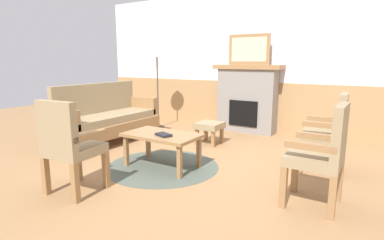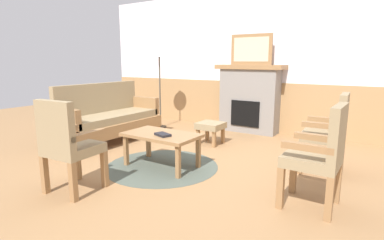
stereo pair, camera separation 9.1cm
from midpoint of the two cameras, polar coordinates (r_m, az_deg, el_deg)
ground_plane at (r=4.09m, az=-3.27°, el=-8.39°), size 14.00×14.00×0.00m
wall_back at (r=6.16m, az=10.91°, el=10.37°), size 7.20×0.14×2.70m
fireplace at (r=5.97m, az=9.81°, el=4.06°), size 1.30×0.44×1.28m
framed_picture at (r=5.93m, az=10.11°, el=12.79°), size 0.80×0.04×0.56m
couch at (r=5.34m, az=-15.95°, el=0.22°), size 0.70×1.80×0.98m
coffee_table at (r=3.95m, az=-6.26°, el=-3.31°), size 0.96×0.56×0.44m
round_rug at (r=4.06m, az=-6.14°, el=-8.55°), size 1.46×1.46×0.01m
book_on_table at (r=3.81m, az=-5.99°, el=-2.74°), size 0.24×0.19×0.03m
footstool at (r=5.04m, az=2.77°, el=-1.30°), size 0.40×0.40×0.36m
armchair_near_fireplace at (r=4.06m, az=23.66°, el=-1.55°), size 0.51×0.51×0.98m
armchair_by_window_left at (r=3.05m, az=22.37°, el=-5.38°), size 0.48×0.48×0.98m
armchair_front_left at (r=3.35m, az=-22.67°, el=-3.97°), size 0.52×0.52×0.98m
floor_lamp_by_couch at (r=6.22m, az=-6.97°, el=11.77°), size 0.36×0.36×1.68m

